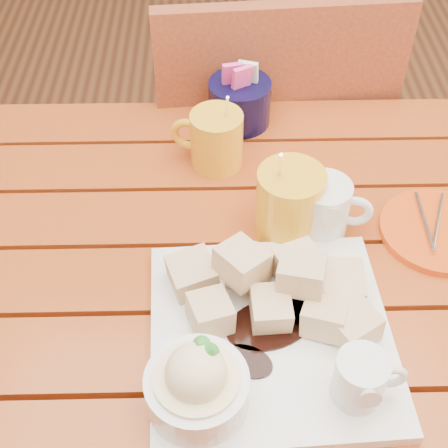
{
  "coord_description": "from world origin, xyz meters",
  "views": [
    {
      "loc": [
        -0.03,
        -0.52,
        1.4
      ],
      "look_at": [
        -0.02,
        0.03,
        0.82
      ],
      "focal_mm": 50.0,
      "sensor_mm": 36.0,
      "label": 1
    }
  ],
  "objects_px": {
    "coffee_mug_left": "(215,138)",
    "chair_far": "(264,155)",
    "dessert_plate": "(259,337)",
    "table": "(235,322)",
    "orange_saucer": "(439,231)",
    "coffee_mug_right": "(292,201)"
  },
  "relations": [
    {
      "from": "coffee_mug_left",
      "to": "chair_far",
      "type": "height_order",
      "value": "chair_far"
    },
    {
      "from": "dessert_plate",
      "to": "chair_far",
      "type": "bearing_deg",
      "value": 84.5
    },
    {
      "from": "table",
      "to": "orange_saucer",
      "type": "relative_size",
      "value": 7.33
    },
    {
      "from": "dessert_plate",
      "to": "coffee_mug_left",
      "type": "relative_size",
      "value": 2.24
    },
    {
      "from": "coffee_mug_right",
      "to": "orange_saucer",
      "type": "distance_m",
      "value": 0.22
    },
    {
      "from": "table",
      "to": "coffee_mug_left",
      "type": "xyz_separation_m",
      "value": [
        -0.02,
        0.23,
        0.15
      ]
    },
    {
      "from": "table",
      "to": "coffee_mug_right",
      "type": "xyz_separation_m",
      "value": [
        0.08,
        0.09,
        0.16
      ]
    },
    {
      "from": "orange_saucer",
      "to": "dessert_plate",
      "type": "bearing_deg",
      "value": -144.73
    },
    {
      "from": "chair_far",
      "to": "table",
      "type": "bearing_deg",
      "value": 76.44
    },
    {
      "from": "dessert_plate",
      "to": "coffee_mug_left",
      "type": "distance_m",
      "value": 0.36
    },
    {
      "from": "coffee_mug_left",
      "to": "orange_saucer",
      "type": "distance_m",
      "value": 0.36
    },
    {
      "from": "dessert_plate",
      "to": "coffee_mug_right",
      "type": "xyz_separation_m",
      "value": [
        0.06,
        0.2,
        0.02
      ]
    },
    {
      "from": "coffee_mug_left",
      "to": "dessert_plate",
      "type": "bearing_deg",
      "value": -64.98
    },
    {
      "from": "coffee_mug_right",
      "to": "orange_saucer",
      "type": "relative_size",
      "value": 0.95
    },
    {
      "from": "table",
      "to": "dessert_plate",
      "type": "height_order",
      "value": "dessert_plate"
    },
    {
      "from": "coffee_mug_right",
      "to": "orange_saucer",
      "type": "bearing_deg",
      "value": -19.21
    },
    {
      "from": "coffee_mug_right",
      "to": "orange_saucer",
      "type": "height_order",
      "value": "coffee_mug_right"
    },
    {
      "from": "table",
      "to": "orange_saucer",
      "type": "xyz_separation_m",
      "value": [
        0.29,
        0.07,
        0.11
      ]
    },
    {
      "from": "table",
      "to": "chair_far",
      "type": "distance_m",
      "value": 0.54
    },
    {
      "from": "coffee_mug_left",
      "to": "table",
      "type": "bearing_deg",
      "value": -66.49
    },
    {
      "from": "coffee_mug_right",
      "to": "chair_far",
      "type": "distance_m",
      "value": 0.52
    },
    {
      "from": "coffee_mug_left",
      "to": "coffee_mug_right",
      "type": "height_order",
      "value": "coffee_mug_right"
    }
  ]
}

